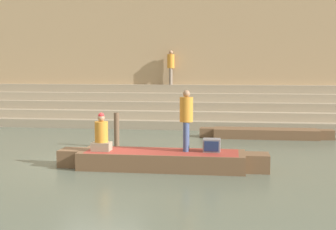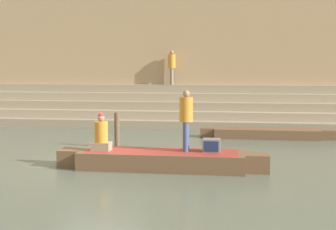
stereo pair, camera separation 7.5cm
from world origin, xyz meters
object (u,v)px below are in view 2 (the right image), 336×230
person_rowing (101,136)px  rowboat_main (162,159)px  person_on_steps (172,65)px  tv_set (212,145)px  moored_boat_shore (266,133)px  person_standing (186,116)px  mooring_post (117,130)px

person_rowing → rowboat_main: bearing=3.6°
person_on_steps → person_rowing: bearing=114.1°
tv_set → moored_boat_shore: size_ratio=0.09×
rowboat_main → moored_boat_shore: size_ratio=1.12×
person_standing → person_rowing: 2.44m
person_standing → moored_boat_shore: 6.70m
rowboat_main → person_rowing: person_rowing is taller
person_standing → moored_boat_shore: person_standing is taller
tv_set → moored_boat_shore: bearing=78.5°
person_standing → tv_set: person_standing is taller
mooring_post → person_on_steps: person_on_steps is taller
person_rowing → person_on_steps: size_ratio=0.63×
person_on_steps → rowboat_main: bearing=123.3°
moored_boat_shore → person_on_steps: bearing=130.7°
mooring_post → person_standing: bearing=-47.6°
moored_boat_shore → mooring_post: size_ratio=4.25×
person_on_steps → tv_set: bearing=130.7°
rowboat_main → person_rowing: size_ratio=5.48×
rowboat_main → person_on_steps: 10.95m
tv_set → person_on_steps: (-2.54, 10.42, 2.28)m
person_rowing → tv_set: size_ratio=2.27×
tv_set → person_on_steps: size_ratio=0.28×
person_standing → person_on_steps: size_ratio=1.00×
mooring_post → moored_boat_shore: bearing=29.4°
person_on_steps → mooring_post: bearing=109.7°
moored_boat_shore → person_on_steps: 6.79m
person_standing → tv_set: 1.07m
rowboat_main → person_rowing: bearing=-178.1°
tv_set → mooring_post: bearing=144.5°
person_rowing → moored_boat_shore: (4.96, 6.32, -0.70)m
person_standing → person_on_steps: 10.66m
person_rowing → person_on_steps: 10.89m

